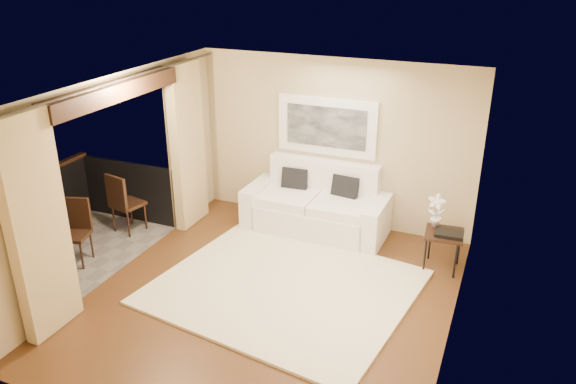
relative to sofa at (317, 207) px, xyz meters
The scene contains 18 objects.
floor 2.14m from the sofa, 86.79° to the right, with size 5.00×5.00×0.00m, color #58361A.
room_shell 3.61m from the sofa, 133.76° to the right, with size 5.00×6.40×5.00m.
balcony 3.82m from the sofa, 146.61° to the right, with size 1.81×2.60×1.17m.
curtains 3.05m from the sofa, 133.48° to the right, with size 0.16×4.80×2.64m.
artwork 1.29m from the sofa, 90.12° to the left, with size 1.62×0.07×0.92m.
rug 1.88m from the sofa, 83.63° to the right, with size 3.20×2.79×0.04m, color #FFF4CD.
sofa is the anchor object (origin of this frame).
side_table 2.11m from the sofa, 13.46° to the right, with size 0.56×0.56×0.56m.
tray 2.19m from the sofa, 14.25° to the right, with size 0.38×0.28×0.05m, color black.
orchid 1.96m from the sofa, 10.25° to the right, with size 0.25×0.17×0.48m, color white.
bistro_table 4.49m from the sofa, 143.08° to the right, with size 0.76×0.76×0.70m.
balcony_chair_far 3.07m from the sofa, 154.69° to the right, with size 0.51×0.51×1.00m.
balcony_chair_near 3.64m from the sofa, 141.54° to the right, with size 0.51×0.51×0.94m.
ice_bucket 4.60m from the sofa, 145.43° to the right, with size 0.18×0.18×0.20m, color silver.
candle 4.34m from the sofa, 144.58° to the right, with size 0.06×0.06×0.07m, color red.
vase 4.59m from the sofa, 141.78° to the right, with size 0.04×0.04×0.18m, color silver.
glass_a 4.41m from the sofa, 141.37° to the right, with size 0.06×0.06×0.12m, color silver.
glass_b 4.34m from the sofa, 141.83° to the right, with size 0.06×0.06×0.12m, color silver.
Camera 1 is at (2.59, -5.61, 4.13)m, focal length 35.00 mm.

